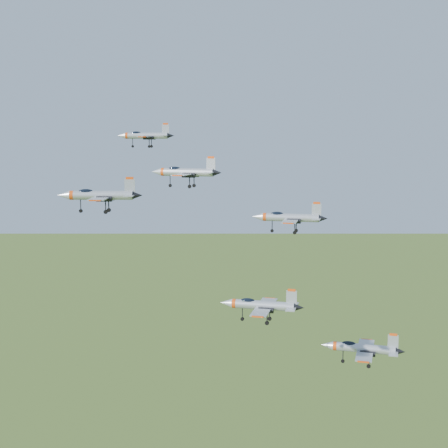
% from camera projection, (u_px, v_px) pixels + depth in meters
% --- Properties ---
extents(jet_lead, '(10.54, 8.87, 2.83)m').
position_uv_depth(jet_lead, '(145.00, 135.00, 113.32)').
color(jet_lead, '#A4AAB0').
extents(jet_left_high, '(12.68, 10.41, 3.40)m').
position_uv_depth(jet_left_high, '(185.00, 172.00, 105.83)').
color(jet_left_high, '#A4AAB0').
extents(jet_right_high, '(12.30, 10.47, 3.35)m').
position_uv_depth(jet_right_high, '(99.00, 195.00, 90.67)').
color(jet_right_high, '#A4AAB0').
extents(jet_left_low, '(13.21, 10.95, 3.53)m').
position_uv_depth(jet_left_low, '(288.00, 217.00, 108.09)').
color(jet_left_low, '#A4AAB0').
extents(jet_right_low, '(11.85, 9.79, 3.17)m').
position_uv_depth(jet_right_low, '(260.00, 305.00, 86.26)').
color(jet_right_low, '#A4AAB0').
extents(jet_trail, '(12.66, 10.42, 3.39)m').
position_uv_depth(jet_trail, '(361.00, 348.00, 94.86)').
color(jet_trail, '#A4AAB0').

